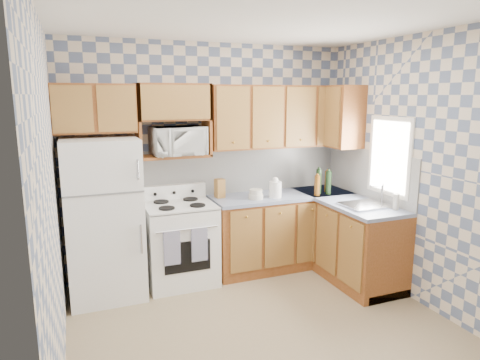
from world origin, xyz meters
name	(u,v)px	position (x,y,z in m)	size (l,w,h in m)	color
floor	(265,329)	(0.00, 0.00, 0.00)	(3.40, 3.40, 0.00)	#8D7856
back_wall	(210,159)	(0.00, 1.60, 1.35)	(3.40, 0.02, 2.70)	slate
right_wall	(421,172)	(1.70, 0.00, 1.35)	(0.02, 3.20, 2.70)	slate
backsplash_back	(241,170)	(0.40, 1.59, 1.20)	(2.60, 0.01, 0.56)	silver
backsplash_right	(368,173)	(1.69, 0.80, 1.20)	(0.01, 1.60, 0.56)	silver
refrigerator	(104,219)	(-1.27, 1.25, 0.84)	(0.75, 0.70, 1.68)	white
stove_body	(180,244)	(-0.47, 1.28, 0.45)	(0.76, 0.65, 0.90)	white
cooktop	(179,205)	(-0.47, 1.28, 0.91)	(0.76, 0.65, 0.03)	silver
backguard	(173,192)	(-0.47, 1.55, 1.00)	(0.76, 0.08, 0.17)	white
dish_towel_left	(172,248)	(-0.64, 0.93, 0.55)	(0.17, 0.03, 0.37)	navy
dish_towel_right	(200,244)	(-0.34, 0.93, 0.55)	(0.17, 0.03, 0.37)	navy
base_cabinets_back	(282,231)	(0.82, 1.30, 0.44)	(1.75, 0.60, 0.88)	brown
base_cabinets_right	(344,238)	(1.40, 0.80, 0.44)	(0.60, 1.60, 0.88)	brown
countertop_back	(283,195)	(0.82, 1.30, 0.90)	(1.77, 0.63, 0.04)	slate
countertop_right	(346,200)	(1.40, 0.80, 0.90)	(0.63, 1.60, 0.04)	slate
upper_cabinets_back	(279,117)	(0.82, 1.44, 1.85)	(1.75, 0.33, 0.74)	brown
upper_cabinets_fridge	(94,108)	(-1.29, 1.44, 1.97)	(0.82, 0.33, 0.50)	brown
upper_cabinets_right	(337,116)	(1.53, 1.25, 1.85)	(0.33, 0.70, 0.74)	brown
microwave_shelf	(174,156)	(-0.47, 1.44, 1.44)	(0.80, 0.33, 0.03)	brown
microwave	(178,141)	(-0.44, 1.40, 1.61)	(0.57, 0.39, 0.31)	white
sink	(365,205)	(1.40, 0.45, 0.93)	(0.48, 0.40, 0.03)	#B7B7BC
window	(390,156)	(1.69, 0.45, 1.45)	(0.02, 0.66, 0.86)	white
bottle_0	(319,181)	(1.24, 1.15, 1.07)	(0.07, 0.07, 0.30)	black
bottle_1	(328,183)	(1.34, 1.09, 1.06)	(0.07, 0.07, 0.28)	black
bottle_2	(327,182)	(1.39, 1.19, 1.05)	(0.07, 0.07, 0.26)	#64380F
bottle_3	(317,186)	(1.17, 1.07, 1.04)	(0.07, 0.07, 0.24)	#64380F
knife_block	(220,188)	(0.05, 1.40, 1.03)	(0.10, 0.10, 0.22)	brown
electric_kettle	(275,189)	(0.66, 1.17, 1.01)	(0.15, 0.15, 0.19)	white
food_containers	(256,194)	(0.42, 1.18, 0.98)	(0.17, 0.17, 0.11)	beige
soap_bottle	(396,202)	(1.60, 0.21, 1.01)	(0.06, 0.06, 0.17)	beige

